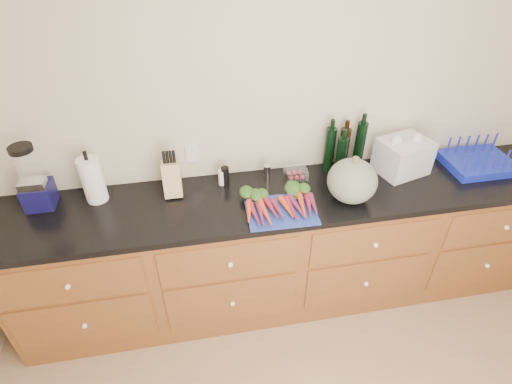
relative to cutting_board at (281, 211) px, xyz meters
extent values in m
cube|color=beige|center=(0.12, 0.48, 0.35)|extent=(4.10, 0.05, 2.60)
cube|color=brown|center=(0.12, 0.16, -0.50)|extent=(3.60, 0.60, 0.90)
cube|color=brown|center=(-1.23, -0.15, -0.23)|extent=(0.82, 0.01, 0.28)
sphere|color=white|center=(-1.23, -0.16, -0.23)|extent=(0.03, 0.03, 0.03)
cube|color=brown|center=(-1.23, -0.15, -0.59)|extent=(0.82, 0.01, 0.38)
sphere|color=white|center=(-1.23, -0.16, -0.59)|extent=(0.03, 0.03, 0.03)
cube|color=brown|center=(-0.33, -0.15, -0.23)|extent=(0.82, 0.01, 0.28)
sphere|color=white|center=(-0.33, -0.16, -0.23)|extent=(0.03, 0.03, 0.03)
cube|color=brown|center=(-0.33, -0.15, -0.59)|extent=(0.82, 0.01, 0.38)
sphere|color=white|center=(-0.33, -0.16, -0.59)|extent=(0.03, 0.03, 0.03)
cube|color=brown|center=(0.57, -0.15, -0.23)|extent=(0.82, 0.01, 0.28)
sphere|color=white|center=(0.57, -0.16, -0.23)|extent=(0.03, 0.03, 0.03)
cube|color=brown|center=(0.57, -0.15, -0.59)|extent=(0.82, 0.01, 0.38)
sphere|color=white|center=(0.57, -0.16, -0.59)|extent=(0.03, 0.03, 0.03)
cube|color=brown|center=(1.47, -0.15, -0.23)|extent=(0.82, 0.01, 0.28)
sphere|color=white|center=(1.47, -0.16, -0.23)|extent=(0.03, 0.03, 0.03)
cube|color=brown|center=(1.47, -0.15, -0.59)|extent=(0.82, 0.01, 0.38)
sphere|color=white|center=(1.47, -0.16, -0.59)|extent=(0.03, 0.03, 0.03)
cube|color=black|center=(0.12, 0.16, -0.03)|extent=(3.64, 0.62, 0.04)
cube|color=#20389A|center=(0.00, 0.00, 0.00)|extent=(0.42, 0.32, 0.01)
cone|color=#F04A1C|center=(-0.19, -0.02, 0.03)|extent=(0.04, 0.20, 0.04)
cone|color=maroon|center=(-0.16, -0.02, 0.03)|extent=(0.04, 0.20, 0.04)
cone|color=#75244B|center=(-0.13, -0.02, 0.03)|extent=(0.04, 0.20, 0.04)
cone|color=#F04A1C|center=(-0.09, -0.02, 0.03)|extent=(0.04, 0.20, 0.04)
cone|color=maroon|center=(-0.06, -0.02, 0.03)|extent=(0.04, 0.20, 0.04)
cone|color=#75244B|center=(-0.03, -0.02, 0.03)|extent=(0.04, 0.20, 0.04)
ellipsoid|color=#254C19|center=(-0.11, 0.13, 0.04)|extent=(0.20, 0.12, 0.06)
cone|color=#F04A1C|center=(0.03, -0.02, 0.03)|extent=(0.04, 0.20, 0.04)
cone|color=maroon|center=(0.06, -0.02, 0.03)|extent=(0.04, 0.20, 0.04)
cone|color=#75244B|center=(0.09, -0.02, 0.03)|extent=(0.04, 0.20, 0.04)
cone|color=#F04A1C|center=(0.13, -0.02, 0.03)|extent=(0.04, 0.20, 0.04)
cone|color=maroon|center=(0.16, -0.02, 0.03)|extent=(0.04, 0.20, 0.04)
cone|color=#75244B|center=(0.19, -0.02, 0.03)|extent=(0.04, 0.20, 0.04)
ellipsoid|color=#254C19|center=(0.11, 0.13, 0.04)|extent=(0.20, 0.12, 0.06)
ellipsoid|color=#616E5C|center=(0.44, 0.05, 0.13)|extent=(0.30, 0.30, 0.27)
cube|color=#100E42|center=(-1.40, 0.32, 0.07)|extent=(0.16, 0.16, 0.15)
cube|color=silver|center=(-1.40, 0.29, 0.17)|extent=(0.14, 0.09, 0.05)
cylinder|color=white|center=(-1.40, 0.32, 0.27)|extent=(0.12, 0.12, 0.21)
cylinder|color=black|center=(-1.40, 0.32, 0.39)|extent=(0.13, 0.13, 0.03)
cylinder|color=white|center=(-1.08, 0.32, 0.14)|extent=(0.13, 0.13, 0.29)
cube|color=tan|center=(-0.62, 0.30, 0.10)|extent=(0.11, 0.11, 0.22)
cylinder|color=white|center=(-0.31, 0.34, 0.05)|extent=(0.05, 0.05, 0.10)
cylinder|color=black|center=(-0.29, 0.34, 0.06)|extent=(0.05, 0.05, 0.13)
cylinder|color=silver|center=(-0.01, 0.34, 0.05)|extent=(0.05, 0.05, 0.11)
cube|color=white|center=(0.18, 0.33, 0.03)|extent=(0.14, 0.11, 0.07)
cylinder|color=black|center=(0.41, 0.38, 0.15)|extent=(0.07, 0.07, 0.31)
cylinder|color=black|center=(0.51, 0.39, 0.14)|extent=(0.07, 0.07, 0.29)
cylinder|color=black|center=(0.62, 0.38, 0.16)|extent=(0.07, 0.07, 0.33)
cylinder|color=black|center=(0.47, 0.32, 0.13)|extent=(0.07, 0.07, 0.27)
cube|color=#1423B3|center=(1.44, 0.24, 0.02)|extent=(0.44, 0.35, 0.06)
camera|label=1|loc=(-0.47, -1.76, 1.51)|focal=28.00mm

